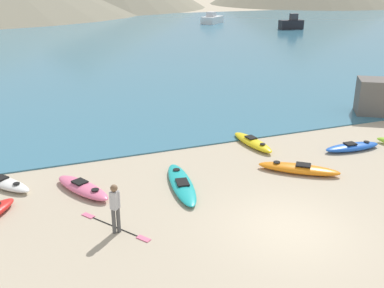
{
  "coord_description": "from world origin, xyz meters",
  "views": [
    {
      "loc": [
        -7.08,
        -10.0,
        7.28
      ],
      "look_at": [
        -0.57,
        6.67,
        0.5
      ],
      "focal_mm": 42.0,
      "sensor_mm": 36.0,
      "label": 1
    }
  ],
  "objects_px": {
    "moored_boat_1": "(291,24)",
    "shoreline_rock": "(383,97)",
    "kayak_on_sand_2": "(352,147)",
    "loose_paddle": "(115,227)",
    "kayak_on_sand_3": "(252,142)",
    "kayak_on_sand_0": "(82,188)",
    "kayak_on_sand_6": "(4,183)",
    "person_near_foreground": "(115,206)",
    "moored_boat_0": "(212,19)",
    "kayak_on_sand_1": "(181,184)",
    "kayak_on_sand_7": "(299,169)"
  },
  "relations": [
    {
      "from": "kayak_on_sand_1",
      "to": "moored_boat_0",
      "type": "relative_size",
      "value": 0.82
    },
    {
      "from": "kayak_on_sand_0",
      "to": "kayak_on_sand_6",
      "type": "xyz_separation_m",
      "value": [
        -2.61,
        1.5,
        -0.02
      ]
    },
    {
      "from": "kayak_on_sand_1",
      "to": "kayak_on_sand_2",
      "type": "distance_m",
      "value": 8.3
    },
    {
      "from": "kayak_on_sand_6",
      "to": "loose_paddle",
      "type": "relative_size",
      "value": 1.06
    },
    {
      "from": "kayak_on_sand_6",
      "to": "moored_boat_1",
      "type": "distance_m",
      "value": 54.04
    },
    {
      "from": "moored_boat_1",
      "to": "kayak_on_sand_3",
      "type": "bearing_deg",
      "value": -125.1
    },
    {
      "from": "kayak_on_sand_6",
      "to": "kayak_on_sand_7",
      "type": "height_order",
      "value": "kayak_on_sand_7"
    },
    {
      "from": "kayak_on_sand_2",
      "to": "kayak_on_sand_7",
      "type": "bearing_deg",
      "value": -161.71
    },
    {
      "from": "loose_paddle",
      "to": "kayak_on_sand_1",
      "type": "bearing_deg",
      "value": 33.13
    },
    {
      "from": "kayak_on_sand_2",
      "to": "kayak_on_sand_6",
      "type": "xyz_separation_m",
      "value": [
        -14.31,
        1.71,
        -0.0
      ]
    },
    {
      "from": "kayak_on_sand_0",
      "to": "kayak_on_sand_2",
      "type": "height_order",
      "value": "kayak_on_sand_0"
    },
    {
      "from": "kayak_on_sand_3",
      "to": "moored_boat_0",
      "type": "relative_size",
      "value": 0.65
    },
    {
      "from": "kayak_on_sand_6",
      "to": "kayak_on_sand_7",
      "type": "bearing_deg",
      "value": -15.02
    },
    {
      "from": "kayak_on_sand_0",
      "to": "kayak_on_sand_7",
      "type": "height_order",
      "value": "kayak_on_sand_0"
    },
    {
      "from": "kayak_on_sand_1",
      "to": "moored_boat_0",
      "type": "bearing_deg",
      "value": 65.15
    },
    {
      "from": "kayak_on_sand_3",
      "to": "loose_paddle",
      "type": "bearing_deg",
      "value": -147.45
    },
    {
      "from": "person_near_foreground",
      "to": "kayak_on_sand_3",
      "type": "bearing_deg",
      "value": 34.27
    },
    {
      "from": "moored_boat_1",
      "to": "shoreline_rock",
      "type": "height_order",
      "value": "moored_boat_1"
    },
    {
      "from": "person_near_foreground",
      "to": "loose_paddle",
      "type": "bearing_deg",
      "value": 89.76
    },
    {
      "from": "moored_boat_1",
      "to": "shoreline_rock",
      "type": "distance_m",
      "value": 41.01
    },
    {
      "from": "loose_paddle",
      "to": "shoreline_rock",
      "type": "relative_size",
      "value": 0.89
    },
    {
      "from": "kayak_on_sand_2",
      "to": "kayak_on_sand_7",
      "type": "distance_m",
      "value": 3.76
    },
    {
      "from": "kayak_on_sand_0",
      "to": "moored_boat_1",
      "type": "height_order",
      "value": "moored_boat_1"
    },
    {
      "from": "kayak_on_sand_1",
      "to": "kayak_on_sand_6",
      "type": "distance_m",
      "value": 6.5
    },
    {
      "from": "moored_boat_1",
      "to": "shoreline_rock",
      "type": "relative_size",
      "value": 1.27
    },
    {
      "from": "kayak_on_sand_0",
      "to": "moored_boat_1",
      "type": "distance_m",
      "value": 53.38
    },
    {
      "from": "person_near_foreground",
      "to": "moored_boat_0",
      "type": "relative_size",
      "value": 0.36
    },
    {
      "from": "moored_boat_1",
      "to": "shoreline_rock",
      "type": "xyz_separation_m",
      "value": [
        -18.11,
        -36.8,
        0.18
      ]
    },
    {
      "from": "kayak_on_sand_1",
      "to": "kayak_on_sand_6",
      "type": "bearing_deg",
      "value": 158.35
    },
    {
      "from": "kayak_on_sand_3",
      "to": "shoreline_rock",
      "type": "distance_m",
      "value": 9.12
    },
    {
      "from": "kayak_on_sand_0",
      "to": "loose_paddle",
      "type": "relative_size",
      "value": 1.17
    },
    {
      "from": "loose_paddle",
      "to": "kayak_on_sand_0",
      "type": "bearing_deg",
      "value": 101.24
    },
    {
      "from": "kayak_on_sand_7",
      "to": "shoreline_rock",
      "type": "xyz_separation_m",
      "value": [
        8.67,
        4.96,
        0.82
      ]
    },
    {
      "from": "kayak_on_sand_6",
      "to": "person_near_foreground",
      "type": "distance_m",
      "value": 5.62
    },
    {
      "from": "kayak_on_sand_0",
      "to": "moored_boat_0",
      "type": "height_order",
      "value": "moored_boat_0"
    },
    {
      "from": "kayak_on_sand_1",
      "to": "kayak_on_sand_3",
      "type": "xyz_separation_m",
      "value": [
        4.45,
        2.8,
        0.04
      ]
    },
    {
      "from": "kayak_on_sand_2",
      "to": "loose_paddle",
      "type": "xyz_separation_m",
      "value": [
        -11.15,
        -2.57,
        -0.14
      ]
    },
    {
      "from": "kayak_on_sand_7",
      "to": "moored_boat_1",
      "type": "xyz_separation_m",
      "value": [
        26.78,
        41.76,
        0.63
      ]
    },
    {
      "from": "kayak_on_sand_1",
      "to": "loose_paddle",
      "type": "xyz_separation_m",
      "value": [
        -2.87,
        -1.88,
        -0.11
      ]
    },
    {
      "from": "moored_boat_1",
      "to": "shoreline_rock",
      "type": "bearing_deg",
      "value": -116.2
    },
    {
      "from": "moored_boat_0",
      "to": "loose_paddle",
      "type": "xyz_separation_m",
      "value": [
        -27.29,
        -54.61,
        -0.66
      ]
    },
    {
      "from": "kayak_on_sand_6",
      "to": "moored_boat_0",
      "type": "relative_size",
      "value": 0.57
    },
    {
      "from": "kayak_on_sand_0",
      "to": "kayak_on_sand_3",
      "type": "xyz_separation_m",
      "value": [
        7.88,
        1.9,
        -0.0
      ]
    },
    {
      "from": "kayak_on_sand_3",
      "to": "moored_boat_1",
      "type": "height_order",
      "value": "moored_boat_1"
    },
    {
      "from": "kayak_on_sand_2",
      "to": "moored_boat_0",
      "type": "bearing_deg",
      "value": 72.77
    },
    {
      "from": "loose_paddle",
      "to": "kayak_on_sand_3",
      "type": "bearing_deg",
      "value": 32.55
    },
    {
      "from": "kayak_on_sand_0",
      "to": "loose_paddle",
      "type": "height_order",
      "value": "kayak_on_sand_0"
    },
    {
      "from": "kayak_on_sand_3",
      "to": "loose_paddle",
      "type": "xyz_separation_m",
      "value": [
        -7.32,
        -4.68,
        -0.15
      ]
    },
    {
      "from": "kayak_on_sand_1",
      "to": "kayak_on_sand_3",
      "type": "bearing_deg",
      "value": 32.18
    },
    {
      "from": "kayak_on_sand_2",
      "to": "shoreline_rock",
      "type": "relative_size",
      "value": 1.0
    }
  ]
}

